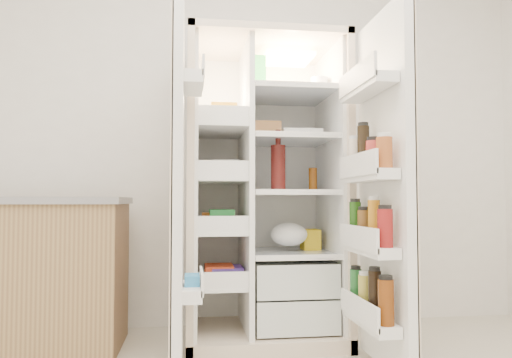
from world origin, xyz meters
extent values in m
cube|color=white|center=(0.00, 2.00, 1.35)|extent=(4.00, 0.02, 2.70)
cube|color=beige|center=(0.13, 1.93, 0.90)|extent=(0.92, 0.04, 1.80)
cube|color=beige|center=(-0.31, 1.60, 0.90)|extent=(0.04, 0.70, 1.80)
cube|color=beige|center=(0.57, 1.60, 0.90)|extent=(0.04, 0.70, 1.80)
cube|color=beige|center=(0.13, 1.60, 1.78)|extent=(0.92, 0.70, 0.04)
cube|color=beige|center=(0.13, 1.60, 0.04)|extent=(0.92, 0.70, 0.08)
cube|color=white|center=(0.13, 1.90, 0.92)|extent=(0.84, 0.02, 1.68)
cube|color=white|center=(-0.28, 1.60, 0.92)|extent=(0.02, 0.62, 1.68)
cube|color=white|center=(0.54, 1.60, 0.92)|extent=(0.02, 0.62, 1.68)
cube|color=white|center=(0.02, 1.60, 0.92)|extent=(0.03, 0.62, 1.68)
cube|color=silver|center=(0.28, 1.58, 0.18)|extent=(0.47, 0.52, 0.19)
cube|color=silver|center=(0.28, 1.58, 0.39)|extent=(0.47, 0.52, 0.19)
cube|color=#FFD18C|center=(0.28, 1.65, 1.72)|extent=(0.30, 0.30, 0.02)
cube|color=white|center=(-0.14, 1.60, 0.35)|extent=(0.28, 0.58, 0.02)
cube|color=white|center=(-0.14, 1.60, 0.65)|extent=(0.28, 0.58, 0.02)
cube|color=white|center=(-0.14, 1.60, 0.95)|extent=(0.28, 0.58, 0.02)
cube|color=white|center=(-0.14, 1.60, 1.25)|extent=(0.28, 0.58, 0.02)
cube|color=white|center=(0.28, 1.60, 0.52)|extent=(0.49, 0.58, 0.01)
cube|color=white|center=(0.28, 1.60, 0.88)|extent=(0.49, 0.58, 0.01)
cube|color=white|center=(0.28, 1.60, 1.20)|extent=(0.49, 0.58, 0.02)
cube|color=white|center=(0.28, 1.60, 1.48)|extent=(0.49, 0.58, 0.02)
cube|color=#DE431F|center=(-0.14, 1.60, 0.41)|extent=(0.16, 0.20, 0.10)
cube|color=#25893A|center=(-0.14, 1.60, 0.72)|extent=(0.14, 0.18, 0.12)
cube|color=white|center=(-0.14, 1.60, 0.99)|extent=(0.20, 0.22, 0.07)
cube|color=gold|center=(-0.14, 1.60, 1.33)|extent=(0.15, 0.16, 0.14)
cube|color=#5235A0|center=(-0.14, 1.60, 0.40)|extent=(0.18, 0.20, 0.09)
cube|color=orange|center=(-0.14, 1.60, 0.71)|extent=(0.14, 0.18, 0.10)
cube|color=silver|center=(-0.14, 1.60, 1.02)|extent=(0.16, 0.16, 0.12)
sphere|color=orange|center=(0.16, 1.50, 0.12)|extent=(0.07, 0.07, 0.07)
sphere|color=orange|center=(0.25, 1.54, 0.12)|extent=(0.07, 0.07, 0.07)
sphere|color=orange|center=(0.35, 1.50, 0.12)|extent=(0.07, 0.07, 0.07)
sphere|color=orange|center=(0.21, 1.64, 0.12)|extent=(0.07, 0.07, 0.07)
sphere|color=orange|center=(0.31, 1.62, 0.12)|extent=(0.07, 0.07, 0.07)
sphere|color=orange|center=(0.41, 1.58, 0.12)|extent=(0.07, 0.07, 0.07)
ellipsoid|color=#3A6B23|center=(0.28, 1.60, 0.40)|extent=(0.26, 0.24, 0.11)
cylinder|color=#43100E|center=(0.19, 1.46, 1.02)|extent=(0.09, 0.09, 0.27)
cylinder|color=brown|center=(0.43, 1.59, 0.96)|extent=(0.05, 0.05, 0.14)
cube|color=#25883B|center=(0.10, 1.59, 1.60)|extent=(0.08, 0.08, 0.22)
cylinder|color=silver|center=(0.47, 1.56, 1.54)|extent=(0.11, 0.11, 0.10)
cylinder|color=#B7912A|center=(0.29, 1.73, 1.54)|extent=(0.08, 0.08, 0.10)
cube|color=white|center=(0.36, 1.57, 1.24)|extent=(0.24, 0.10, 0.06)
cube|color=#BE824C|center=(0.15, 1.61, 1.26)|extent=(0.17, 0.10, 0.11)
ellipsoid|color=white|center=(0.28, 1.59, 0.60)|extent=(0.22, 0.20, 0.14)
cube|color=yellow|center=(0.43, 1.67, 0.59)|extent=(0.11, 0.13, 0.13)
cube|color=white|center=(-0.37, 1.05, 0.90)|extent=(0.05, 0.40, 1.72)
cube|color=beige|center=(-0.40, 1.05, 0.90)|extent=(0.01, 0.40, 1.72)
cube|color=white|center=(-0.30, 1.05, 0.40)|extent=(0.09, 0.32, 0.06)
cube|color=white|center=(-0.30, 1.05, 1.40)|extent=(0.09, 0.32, 0.06)
cube|color=#338CCC|center=(-0.30, 1.05, 0.43)|extent=(0.07, 0.12, 0.10)
cube|color=white|center=(0.63, 0.96, 0.90)|extent=(0.05, 0.58, 1.72)
cube|color=beige|center=(0.65, 0.96, 0.90)|extent=(0.01, 0.58, 1.72)
cube|color=white|center=(0.54, 0.96, 0.26)|extent=(0.11, 0.50, 0.05)
cube|color=white|center=(0.54, 0.96, 0.60)|extent=(0.11, 0.50, 0.05)
cube|color=white|center=(0.54, 0.96, 0.95)|extent=(0.11, 0.50, 0.05)
cube|color=white|center=(0.54, 0.96, 1.38)|extent=(0.11, 0.50, 0.05)
cylinder|color=#672F0B|center=(0.54, 0.76, 0.39)|extent=(0.07, 0.07, 0.20)
cylinder|color=black|center=(0.54, 0.89, 0.40)|extent=(0.06, 0.06, 0.22)
cylinder|color=gold|center=(0.54, 1.02, 0.38)|extent=(0.06, 0.06, 0.18)
cylinder|color=#22672B|center=(0.54, 1.15, 0.38)|extent=(0.06, 0.06, 0.19)
cylinder|color=maroon|center=(0.54, 0.76, 0.71)|extent=(0.07, 0.07, 0.17)
cylinder|color=#BC7516|center=(0.54, 0.89, 0.73)|extent=(0.06, 0.06, 0.21)
cylinder|color=brown|center=(0.54, 1.02, 0.70)|extent=(0.07, 0.07, 0.16)
cylinder|color=#1F4E11|center=(0.54, 1.15, 0.72)|extent=(0.06, 0.06, 0.20)
cylinder|color=#9E4D22|center=(0.54, 0.76, 1.04)|extent=(0.07, 0.07, 0.14)
cylinder|color=#B8352F|center=(0.54, 0.89, 1.04)|extent=(0.07, 0.07, 0.14)
cylinder|color=black|center=(0.54, 1.02, 1.09)|extent=(0.06, 0.06, 0.23)
cylinder|color=#F7E3CB|center=(0.54, 1.15, 1.06)|extent=(0.06, 0.06, 0.18)
cube|color=#A08150|center=(-1.26, 1.56, 0.41)|extent=(1.14, 0.59, 0.81)
cube|color=#94949A|center=(-1.26, 1.56, 0.83)|extent=(1.17, 0.62, 0.04)
camera|label=1|loc=(-0.32, -1.29, 0.83)|focal=34.00mm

